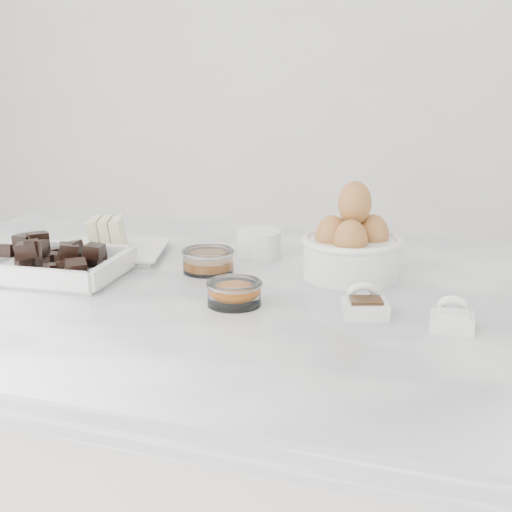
{
  "coord_description": "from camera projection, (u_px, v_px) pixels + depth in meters",
  "views": [
    {
      "loc": [
        0.34,
        -0.93,
        1.26
      ],
      "look_at": [
        0.02,
        0.03,
        0.98
      ],
      "focal_mm": 50.0,
      "sensor_mm": 36.0,
      "label": 1
    }
  ],
  "objects": [
    {
      "name": "marble_slab",
      "position": [
        237.0,
        299.0,
        1.04
      ],
      "size": [
        1.2,
        0.8,
        0.04
      ],
      "primitive_type": "cube",
      "color": "silver",
      "rests_on": "cabinet"
    },
    {
      "name": "zest_bowl",
      "position": [
        234.0,
        292.0,
        0.96
      ],
      "size": [
        0.08,
        0.08,
        0.03
      ],
      "color": "white",
      "rests_on": "marble_slab"
    },
    {
      "name": "honey_bowl",
      "position": [
        208.0,
        260.0,
        1.11
      ],
      "size": [
        0.08,
        0.08,
        0.04
      ],
      "color": "white",
      "rests_on": "marble_slab"
    },
    {
      "name": "sugar_ramekin",
      "position": [
        259.0,
        243.0,
        1.19
      ],
      "size": [
        0.07,
        0.07,
        0.04
      ],
      "color": "white",
      "rests_on": "marble_slab"
    },
    {
      "name": "chocolate_dish",
      "position": [
        53.0,
        261.0,
        1.09
      ],
      "size": [
        0.22,
        0.18,
        0.06
      ],
      "color": "white",
      "rests_on": "marble_slab"
    },
    {
      "name": "butter_plate",
      "position": [
        115.0,
        244.0,
        1.2
      ],
      "size": [
        0.19,
        0.19,
        0.06
      ],
      "color": "white",
      "rests_on": "marble_slab"
    },
    {
      "name": "egg_bowl",
      "position": [
        352.0,
        246.0,
        1.08
      ],
      "size": [
        0.15,
        0.15,
        0.15
      ],
      "color": "white",
      "rests_on": "marble_slab"
    },
    {
      "name": "salt_spoon",
      "position": [
        452.0,
        318.0,
        0.87
      ],
      "size": [
        0.05,
        0.07,
        0.04
      ],
      "color": "white",
      "rests_on": "marble_slab"
    },
    {
      "name": "vanilla_spoon",
      "position": [
        365.0,
        304.0,
        0.92
      ],
      "size": [
        0.07,
        0.08,
        0.04
      ],
      "color": "white",
      "rests_on": "marble_slab"
    }
  ]
}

